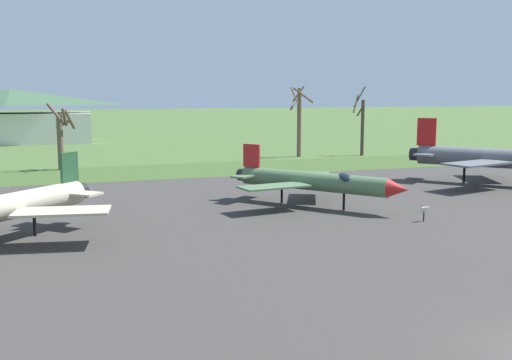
% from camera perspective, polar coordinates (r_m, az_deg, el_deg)
% --- Properties ---
extents(asphalt_apron, '(88.43, 50.87, 0.05)m').
position_cam_1_polar(asphalt_apron, '(33.06, 6.82, -5.63)').
color(asphalt_apron, '#383533').
rests_on(asphalt_apron, ground).
extents(grass_verge_strip, '(148.43, 12.00, 0.06)m').
position_cam_1_polar(grass_verge_strip, '(62.41, -5.83, 0.94)').
color(grass_verge_strip, '#385125').
rests_on(grass_verge_strip, ground).
extents(jet_fighter_front_right, '(10.30, 11.61, 4.21)m').
position_cam_1_polar(jet_fighter_front_right, '(41.83, 5.57, -0.09)').
color(jet_fighter_front_right, '#4C6B47').
rests_on(jet_fighter_front_right, ground).
extents(info_placard_front_right, '(0.60, 0.34, 0.99)m').
position_cam_1_polar(info_placard_front_right, '(38.46, 15.72, -2.99)').
color(info_placard_front_right, black).
rests_on(info_placard_front_right, ground).
extents(jet_fighter_rear_right, '(13.45, 14.20, 5.73)m').
position_cam_1_polar(jet_fighter_rear_right, '(55.45, 22.89, 1.92)').
color(jet_fighter_rear_right, '#565B60').
rests_on(jet_fighter_rear_right, ground).
extents(bare_tree_left_of_center, '(2.88, 2.77, 7.00)m').
position_cam_1_polar(bare_tree_left_of_center, '(65.00, -18.10, 4.05)').
color(bare_tree_left_of_center, brown).
rests_on(bare_tree_left_of_center, ground).
extents(bare_tree_center, '(2.70, 2.75, 8.87)m').
position_cam_1_polar(bare_tree_center, '(75.40, 4.13, 5.87)').
color(bare_tree_center, brown).
rests_on(bare_tree_center, ground).
extents(bare_tree_right_of_center, '(2.29, 1.71, 8.84)m').
position_cam_1_polar(bare_tree_right_of_center, '(78.14, 10.05, 5.35)').
color(bare_tree_right_of_center, '#42382D').
rests_on(bare_tree_right_of_center, ground).
extents(visitor_building, '(25.93, 11.55, 8.65)m').
position_cam_1_polar(visitor_building, '(103.73, -22.29, 5.61)').
color(visitor_building, silver).
rests_on(visitor_building, ground).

